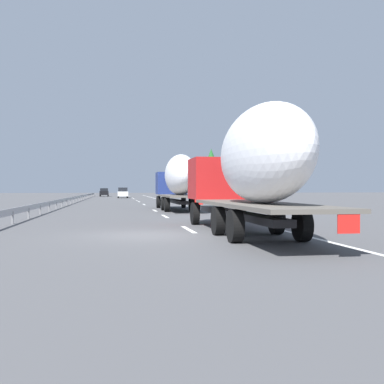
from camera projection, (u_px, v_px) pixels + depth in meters
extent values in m
plane|color=#4C4C4F|center=(125.00, 202.00, 56.26)|extent=(260.00, 260.00, 0.00)
cube|color=white|center=(188.00, 229.00, 19.06)|extent=(3.20, 0.20, 0.01)
cube|color=white|center=(165.00, 216.00, 28.09)|extent=(3.20, 0.20, 0.01)
cube|color=white|center=(155.00, 210.00, 35.48)|extent=(3.20, 0.20, 0.01)
cube|color=white|center=(144.00, 204.00, 49.00)|extent=(3.20, 0.20, 0.01)
cube|color=white|center=(139.00, 202.00, 59.47)|extent=(3.20, 0.20, 0.01)
cube|color=white|center=(137.00, 200.00, 65.95)|extent=(3.20, 0.20, 0.01)
cube|color=white|center=(133.00, 198.00, 78.55)|extent=(3.20, 0.20, 0.01)
cube|color=white|center=(134.00, 199.00, 76.06)|extent=(3.20, 0.20, 0.01)
cube|color=white|center=(132.00, 198.00, 83.62)|extent=(3.20, 0.20, 0.01)
cube|color=white|center=(129.00, 196.00, 104.13)|extent=(3.20, 0.20, 0.01)
cube|color=white|center=(166.00, 201.00, 62.09)|extent=(110.00, 0.20, 0.01)
cube|color=navy|center=(171.00, 183.00, 40.31)|extent=(2.40, 2.50, 1.90)
cube|color=black|center=(170.00, 178.00, 41.39)|extent=(0.08, 2.12, 0.80)
cube|color=#262628|center=(175.00, 201.00, 37.57)|extent=(10.24, 0.70, 0.24)
cube|color=#59544C|center=(180.00, 196.00, 34.82)|extent=(8.74, 2.50, 0.12)
ellipsoid|color=white|center=(180.00, 175.00, 34.55)|extent=(6.98, 2.20, 3.02)
cube|color=red|center=(199.00, 200.00, 30.66)|extent=(0.04, 0.56, 0.56)
cylinder|color=black|center=(158.00, 202.00, 40.14)|extent=(1.04, 0.30, 1.04)
cylinder|color=black|center=(183.00, 202.00, 40.50)|extent=(1.04, 0.30, 1.04)
cylinder|color=black|center=(164.00, 204.00, 35.83)|extent=(1.04, 0.35, 1.04)
cylinder|color=black|center=(192.00, 203.00, 36.19)|extent=(1.04, 0.35, 1.04)
cylinder|color=black|center=(167.00, 205.00, 33.46)|extent=(1.04, 0.35, 1.04)
cylinder|color=black|center=(197.00, 205.00, 33.82)|extent=(1.04, 0.35, 1.04)
cube|color=#B21919|center=(218.00, 179.00, 21.81)|extent=(2.40, 2.50, 1.90)
cube|color=black|center=(213.00, 169.00, 22.90)|extent=(0.08, 2.12, 0.80)
cube|color=#262628|center=(234.00, 214.00, 18.78)|extent=(11.37, 0.70, 0.24)
cube|color=#59544C|center=(257.00, 205.00, 15.72)|extent=(9.96, 2.50, 0.12)
ellipsoid|color=white|center=(262.00, 154.00, 15.26)|extent=(7.40, 2.20, 3.23)
cube|color=red|center=(349.00, 222.00, 10.95)|extent=(0.04, 0.56, 0.56)
cylinder|color=black|center=(195.00, 213.00, 21.65)|extent=(1.04, 0.30, 1.04)
cylinder|color=black|center=(240.00, 213.00, 22.01)|extent=(1.04, 0.30, 1.04)
cylinder|color=black|center=(218.00, 221.00, 16.73)|extent=(1.04, 0.35, 1.04)
cylinder|color=black|center=(276.00, 220.00, 17.09)|extent=(1.04, 0.35, 1.04)
cylinder|color=black|center=(235.00, 226.00, 14.37)|extent=(1.04, 0.35, 1.04)
cylinder|color=black|center=(302.00, 225.00, 14.72)|extent=(1.04, 0.35, 1.04)
cube|color=white|center=(123.00, 194.00, 83.73)|extent=(4.70, 1.84, 0.84)
cube|color=black|center=(123.00, 190.00, 83.37)|extent=(2.59, 1.62, 0.72)
cylinder|color=black|center=(118.00, 196.00, 85.04)|extent=(0.64, 0.22, 0.64)
cylinder|color=black|center=(127.00, 196.00, 85.30)|extent=(0.64, 0.22, 0.64)
cylinder|color=black|center=(118.00, 196.00, 82.16)|extent=(0.64, 0.22, 0.64)
cylinder|color=black|center=(128.00, 196.00, 82.43)|extent=(0.64, 0.22, 0.64)
cube|color=black|center=(104.00, 193.00, 100.06)|extent=(4.17, 1.87, 0.84)
cube|color=black|center=(104.00, 190.00, 99.74)|extent=(2.29, 1.64, 0.60)
cylinder|color=black|center=(100.00, 195.00, 101.20)|extent=(0.64, 0.22, 0.64)
cylinder|color=black|center=(108.00, 195.00, 101.47)|extent=(0.64, 0.22, 0.64)
cylinder|color=black|center=(100.00, 195.00, 98.65)|extent=(0.64, 0.22, 0.64)
cylinder|color=black|center=(108.00, 195.00, 98.92)|extent=(0.64, 0.22, 0.64)
cylinder|color=gray|center=(186.00, 193.00, 52.45)|extent=(0.10, 0.10, 2.32)
cube|color=#2D569E|center=(186.00, 180.00, 52.44)|extent=(0.06, 0.90, 0.70)
cylinder|color=#472D19|center=(173.00, 193.00, 101.98)|extent=(0.35, 0.35, 1.36)
cone|color=#286B2D|center=(173.00, 178.00, 101.96)|extent=(3.33, 3.33, 5.32)
cylinder|color=#472D19|center=(257.00, 196.00, 48.07)|extent=(0.27, 0.27, 1.93)
cone|color=#194C1E|center=(257.00, 166.00, 48.04)|extent=(3.10, 3.10, 4.22)
cylinder|color=#472D19|center=(211.00, 195.00, 52.57)|extent=(0.28, 0.28, 1.88)
cone|color=#1E5B23|center=(211.00, 168.00, 52.55)|extent=(3.17, 3.17, 4.35)
cylinder|color=#472D19|center=(194.00, 194.00, 75.33)|extent=(0.24, 0.24, 1.66)
cone|color=#194C1E|center=(194.00, 175.00, 75.31)|extent=(2.62, 2.62, 4.53)
cube|color=#9EA0A5|center=(77.00, 197.00, 58.24)|extent=(94.00, 0.06, 0.32)
cube|color=slate|center=(12.00, 218.00, 21.95)|extent=(0.10, 0.10, 0.60)
cube|color=slate|center=(28.00, 213.00, 25.98)|extent=(0.10, 0.10, 0.60)
cube|color=slate|center=(40.00, 210.00, 30.02)|extent=(0.10, 0.10, 0.60)
cube|color=slate|center=(49.00, 207.00, 34.05)|extent=(0.10, 0.10, 0.60)
cube|color=slate|center=(56.00, 205.00, 38.08)|extent=(0.10, 0.10, 0.60)
cube|color=slate|center=(62.00, 204.00, 42.11)|extent=(0.10, 0.10, 0.60)
cube|color=slate|center=(67.00, 202.00, 46.14)|extent=(0.10, 0.10, 0.60)
cube|color=slate|center=(70.00, 201.00, 50.18)|extent=(0.10, 0.10, 0.60)
cube|color=slate|center=(74.00, 200.00, 54.21)|extent=(0.10, 0.10, 0.60)
cube|color=slate|center=(77.00, 200.00, 58.24)|extent=(0.10, 0.10, 0.60)
cube|color=slate|center=(79.00, 199.00, 62.27)|extent=(0.10, 0.10, 0.60)
cube|color=slate|center=(81.00, 198.00, 66.31)|extent=(0.10, 0.10, 0.60)
cube|color=slate|center=(83.00, 198.00, 70.34)|extent=(0.10, 0.10, 0.60)
cube|color=slate|center=(85.00, 197.00, 74.37)|extent=(0.10, 0.10, 0.60)
cube|color=slate|center=(87.00, 197.00, 78.40)|extent=(0.10, 0.10, 0.60)
cube|color=slate|center=(88.00, 196.00, 82.43)|extent=(0.10, 0.10, 0.60)
cube|color=slate|center=(89.00, 196.00, 86.47)|extent=(0.10, 0.10, 0.60)
cube|color=slate|center=(91.00, 196.00, 90.50)|extent=(0.10, 0.10, 0.60)
cube|color=slate|center=(92.00, 195.00, 94.53)|extent=(0.10, 0.10, 0.60)
cube|color=slate|center=(93.00, 195.00, 98.56)|extent=(0.10, 0.10, 0.60)
cube|color=slate|center=(94.00, 195.00, 102.60)|extent=(0.10, 0.10, 0.60)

